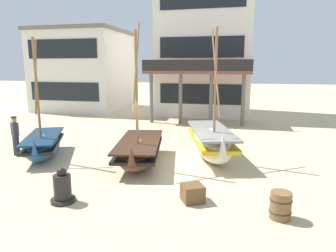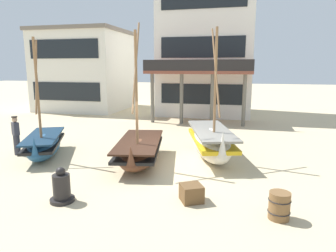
{
  "view_description": "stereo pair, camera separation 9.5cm",
  "coord_description": "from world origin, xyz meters",
  "px_view_note": "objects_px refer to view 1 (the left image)",
  "views": [
    {
      "loc": [
        2.74,
        -10.64,
        3.74
      ],
      "look_at": [
        0.0,
        1.0,
        1.4
      ],
      "focal_mm": 32.43,
      "sensor_mm": 36.0,
      "label": 1
    },
    {
      "loc": [
        2.84,
        -10.62,
        3.74
      ],
      "look_at": [
        0.0,
        1.0,
        1.4
      ],
      "focal_mm": 32.43,
      "sensor_mm": 36.0,
      "label": 2
    }
  ],
  "objects_px": {
    "harbor_building_main": "(206,50)",
    "harbor_building_annex": "(85,70)",
    "fishing_boat_centre_large": "(211,142)",
    "cargo_crate": "(193,193)",
    "fishing_boat_near_left": "(140,150)",
    "wooden_barrel": "(281,205)",
    "capstan_winch": "(63,188)",
    "fishing_boat_far_right": "(44,144)",
    "fisherman_by_hull": "(15,136)"
  },
  "relations": [
    {
      "from": "fishing_boat_centre_large",
      "to": "capstan_winch",
      "type": "height_order",
      "value": "fishing_boat_centre_large"
    },
    {
      "from": "fishing_boat_near_left",
      "to": "fishing_boat_far_right",
      "type": "height_order",
      "value": "fishing_boat_near_left"
    },
    {
      "from": "fisherman_by_hull",
      "to": "cargo_crate",
      "type": "height_order",
      "value": "fisherman_by_hull"
    },
    {
      "from": "wooden_barrel",
      "to": "cargo_crate",
      "type": "relative_size",
      "value": 1.2
    },
    {
      "from": "fishing_boat_near_left",
      "to": "fisherman_by_hull",
      "type": "height_order",
      "value": "fishing_boat_near_left"
    },
    {
      "from": "capstan_winch",
      "to": "harbor_building_annex",
      "type": "relative_size",
      "value": 0.14
    },
    {
      "from": "fishing_boat_centre_large",
      "to": "fisherman_by_hull",
      "type": "bearing_deg",
      "value": -168.99
    },
    {
      "from": "fishing_boat_near_left",
      "to": "fisherman_by_hull",
      "type": "bearing_deg",
      "value": -178.29
    },
    {
      "from": "fishing_boat_near_left",
      "to": "fishing_boat_far_right",
      "type": "relative_size",
      "value": 1.11
    },
    {
      "from": "wooden_barrel",
      "to": "harbor_building_annex",
      "type": "xyz_separation_m",
      "value": [
        -14.63,
        17.57,
        3.1
      ]
    },
    {
      "from": "fishing_boat_centre_large",
      "to": "fishing_boat_far_right",
      "type": "distance_m",
      "value": 7.04
    },
    {
      "from": "fishing_boat_far_right",
      "to": "fishing_boat_near_left",
      "type": "bearing_deg",
      "value": 1.36
    },
    {
      "from": "fishing_boat_far_right",
      "to": "harbor_building_annex",
      "type": "height_order",
      "value": "harbor_building_annex"
    },
    {
      "from": "capstan_winch",
      "to": "harbor_building_main",
      "type": "bearing_deg",
      "value": 83.79
    },
    {
      "from": "fishing_boat_centre_large",
      "to": "capstan_winch",
      "type": "relative_size",
      "value": 5.2
    },
    {
      "from": "harbor_building_main",
      "to": "harbor_building_annex",
      "type": "distance_m",
      "value": 10.86
    },
    {
      "from": "fishing_boat_centre_large",
      "to": "fisherman_by_hull",
      "type": "relative_size",
      "value": 3.12
    },
    {
      "from": "cargo_crate",
      "to": "harbor_building_annex",
      "type": "distance_m",
      "value": 21.33
    },
    {
      "from": "fishing_boat_far_right",
      "to": "fisherman_by_hull",
      "type": "distance_m",
      "value": 1.33
    },
    {
      "from": "wooden_barrel",
      "to": "harbor_building_annex",
      "type": "height_order",
      "value": "harbor_building_annex"
    },
    {
      "from": "fishing_boat_centre_large",
      "to": "cargo_crate",
      "type": "bearing_deg",
      "value": -91.32
    },
    {
      "from": "fishing_boat_centre_large",
      "to": "wooden_barrel",
      "type": "xyz_separation_m",
      "value": [
        2.19,
        -4.86,
        -0.32
      ]
    },
    {
      "from": "harbor_building_annex",
      "to": "fishing_boat_centre_large",
      "type": "bearing_deg",
      "value": -45.62
    },
    {
      "from": "fishing_boat_centre_large",
      "to": "harbor_building_annex",
      "type": "distance_m",
      "value": 18.01
    },
    {
      "from": "fisherman_by_hull",
      "to": "harbor_building_main",
      "type": "distance_m",
      "value": 16.07
    },
    {
      "from": "fishing_boat_near_left",
      "to": "fishing_boat_centre_large",
      "type": "xyz_separation_m",
      "value": [
        2.66,
        1.42,
        0.15
      ]
    },
    {
      "from": "fishing_boat_near_left",
      "to": "wooden_barrel",
      "type": "bearing_deg",
      "value": -35.34
    },
    {
      "from": "fisherman_by_hull",
      "to": "capstan_winch",
      "type": "height_order",
      "value": "fisherman_by_hull"
    },
    {
      "from": "fishing_boat_near_left",
      "to": "fisherman_by_hull",
      "type": "distance_m",
      "value": 5.51
    },
    {
      "from": "wooden_barrel",
      "to": "fisherman_by_hull",
      "type": "bearing_deg",
      "value": 162.45
    },
    {
      "from": "harbor_building_main",
      "to": "capstan_winch",
      "type": "bearing_deg",
      "value": -96.21
    },
    {
      "from": "fishing_boat_centre_large",
      "to": "wooden_barrel",
      "type": "bearing_deg",
      "value": -65.77
    },
    {
      "from": "capstan_winch",
      "to": "fishing_boat_far_right",
      "type": "bearing_deg",
      "value": 130.84
    },
    {
      "from": "fisherman_by_hull",
      "to": "wooden_barrel",
      "type": "height_order",
      "value": "fisherman_by_hull"
    },
    {
      "from": "fishing_boat_near_left",
      "to": "wooden_barrel",
      "type": "xyz_separation_m",
      "value": [
        4.84,
        -3.44,
        -0.17
      ]
    },
    {
      "from": "fishing_boat_far_right",
      "to": "capstan_winch",
      "type": "bearing_deg",
      "value": -49.16
    },
    {
      "from": "cargo_crate",
      "to": "wooden_barrel",
      "type": "bearing_deg",
      "value": -11.93
    },
    {
      "from": "fishing_boat_far_right",
      "to": "harbor_building_annex",
      "type": "bearing_deg",
      "value": 111.39
    },
    {
      "from": "capstan_winch",
      "to": "wooden_barrel",
      "type": "relative_size",
      "value": 1.44
    },
    {
      "from": "fishing_boat_centre_large",
      "to": "cargo_crate",
      "type": "distance_m",
      "value": 4.4
    },
    {
      "from": "cargo_crate",
      "to": "harbor_building_main",
      "type": "xyz_separation_m",
      "value": [
        -1.61,
        16.89,
        4.82
      ]
    },
    {
      "from": "wooden_barrel",
      "to": "cargo_crate",
      "type": "bearing_deg",
      "value": 168.07
    },
    {
      "from": "capstan_winch",
      "to": "harbor_building_main",
      "type": "xyz_separation_m",
      "value": [
        1.93,
        17.77,
        4.67
      ]
    },
    {
      "from": "capstan_winch",
      "to": "wooden_barrel",
      "type": "bearing_deg",
      "value": 3.9
    },
    {
      "from": "fishing_boat_centre_large",
      "to": "fishing_boat_far_right",
      "type": "bearing_deg",
      "value": -167.5
    },
    {
      "from": "fishing_boat_far_right",
      "to": "wooden_barrel",
      "type": "bearing_deg",
      "value": -20.23
    },
    {
      "from": "fishing_boat_centre_large",
      "to": "harbor_building_annex",
      "type": "relative_size",
      "value": 0.72
    },
    {
      "from": "fishing_boat_centre_large",
      "to": "capstan_winch",
      "type": "xyz_separation_m",
      "value": [
        -3.64,
        -5.26,
        -0.27
      ]
    },
    {
      "from": "fishing_boat_near_left",
      "to": "cargo_crate",
      "type": "height_order",
      "value": "fishing_boat_near_left"
    },
    {
      "from": "capstan_winch",
      "to": "harbor_building_main",
      "type": "height_order",
      "value": "harbor_building_main"
    }
  ]
}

